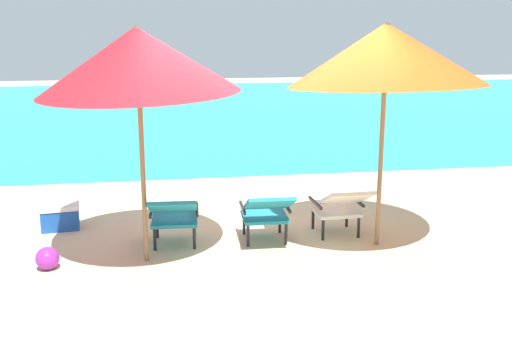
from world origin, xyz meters
The scene contains 9 objects.
ground_plane centered at (0.00, 4.00, 0.00)m, with size 40.00×40.00×0.00m, color #CCB78E.
ocean_band centered at (0.00, 12.06, 0.00)m, with size 40.00×18.00×0.01m, color #28B2B7.
lounge_chair_left centered at (-1.02, -0.16, 0.40)m, with size 0.59×0.91×0.68m.
lounge_chair_center centered at (0.03, -0.20, 0.40)m, with size 0.57×0.89×0.68m.
lounge_chair_right centered at (0.93, -0.12, 0.40)m, with size 0.56×0.89×0.68m.
beach_umbrella_left centered at (-1.33, -0.47, 2.12)m, with size 2.86×2.85×2.49m.
beach_umbrella_right centered at (1.29, -0.41, 2.16)m, with size 2.86×2.87×2.54m.
beach_ball centered at (-2.33, -0.55, 0.12)m, with size 0.24×0.24×0.24m, color purple.
cooler_box centered at (-2.40, 0.76, 0.16)m, with size 0.50×0.37×0.32m.
Camera 1 is at (-1.15, -6.57, 2.41)m, focal length 41.67 mm.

